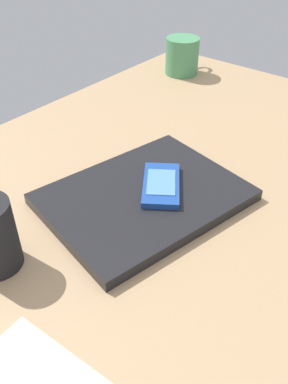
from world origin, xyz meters
TOP-DOWN VIEW (x-y plane):
  - desk_surface at (0.00, 0.00)cm, footprint 120.00×80.00cm
  - laptop_closed at (-5.74, -1.29)cm, footprint 35.77×29.89cm
  - cell_phone_on_laptop at (-2.89, -2.65)cm, footprint 12.84×11.53cm
  - coffee_mug at (44.98, 26.57)cm, footprint 12.40×8.88cm

SIDE VIEW (x-z plane):
  - desk_surface at x=0.00cm, z-range 0.00..3.00cm
  - laptop_closed at x=-5.74cm, z-range 3.00..4.92cm
  - cell_phone_on_laptop at x=-2.89cm, z-range 4.89..6.10cm
  - coffee_mug at x=44.98cm, z-range 3.00..12.55cm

